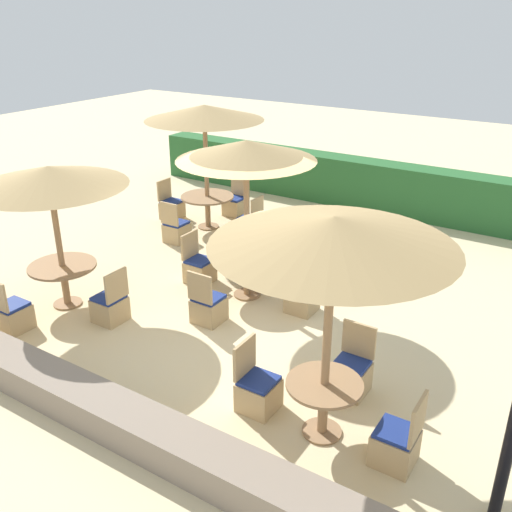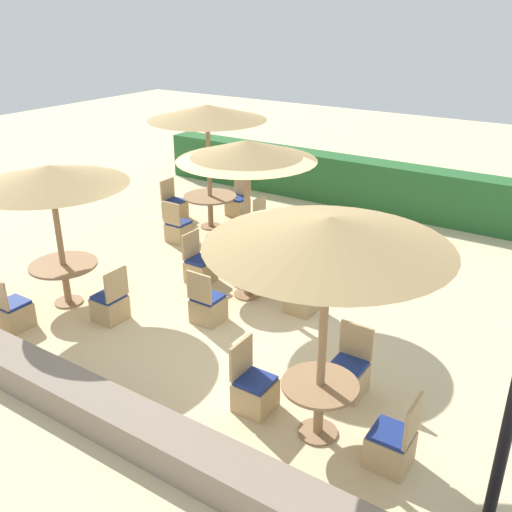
{
  "view_description": "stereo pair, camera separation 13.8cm",
  "coord_description": "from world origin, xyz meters",
  "views": [
    {
      "loc": [
        4.64,
        -6.68,
        4.71
      ],
      "look_at": [
        0.0,
        0.6,
        0.9
      ],
      "focal_mm": 40.0,
      "sensor_mm": 36.0,
      "label": 1
    },
    {
      "loc": [
        4.75,
        -6.61,
        4.71
      ],
      "look_at": [
        0.0,
        0.6,
        0.9
      ],
      "focal_mm": 40.0,
      "sensor_mm": 36.0,
      "label": 2
    }
  ],
  "objects": [
    {
      "name": "round_table_front_left",
      "position": [
        -2.73,
        -1.14,
        0.59
      ],
      "size": [
        1.12,
        1.12,
        0.74
      ],
      "color": "#93704C",
      "rests_on": "ground_plane"
    },
    {
      "name": "patio_chair_front_right_east",
      "position": [
        3.31,
        -1.69,
        0.26
      ],
      "size": [
        0.46,
        0.46,
        0.93
      ],
      "rotation": [
        0.0,
        0.0,
        1.57
      ],
      "color": "tan",
      "rests_on": "ground_plane"
    },
    {
      "name": "patio_chair_back_left_south",
      "position": [
        -2.97,
        2.06,
        0.26
      ],
      "size": [
        0.46,
        0.46,
        0.93
      ],
      "color": "tan",
      "rests_on": "ground_plane"
    },
    {
      "name": "patio_chair_back_left_east",
      "position": [
        -1.8,
        3.17,
        0.26
      ],
      "size": [
        0.46,
        0.46,
        0.93
      ],
      "rotation": [
        0.0,
        0.0,
        1.57
      ],
      "color": "tan",
      "rests_on": "ground_plane"
    },
    {
      "name": "patio_chair_back_left_west",
      "position": [
        -4.02,
        3.14,
        0.26
      ],
      "size": [
        0.46,
        0.46,
        0.93
      ],
      "rotation": [
        0.0,
        0.0,
        -1.57
      ],
      "color": "tan",
      "rests_on": "ground_plane"
    },
    {
      "name": "patio_chair_center_north",
      "position": [
        -0.28,
        1.9,
        0.26
      ],
      "size": [
        0.46,
        0.46,
        0.93
      ],
      "rotation": [
        0.0,
        0.0,
        3.14
      ],
      "color": "tan",
      "rests_on": "ground_plane"
    },
    {
      "name": "ground_plane",
      "position": [
        0.0,
        0.0,
        0.0
      ],
      "size": [
        40.0,
        40.0,
        0.0
      ],
      "primitive_type": "plane",
      "color": "beige"
    },
    {
      "name": "patio_chair_back_left_north",
      "position": [
        -2.88,
        4.17,
        0.26
      ],
      "size": [
        0.46,
        0.46,
        0.93
      ],
      "rotation": [
        0.0,
        0.0,
        3.14
      ],
      "color": "tan",
      "rests_on": "ground_plane"
    },
    {
      "name": "round_table_back_left",
      "position": [
        -2.92,
        3.13,
        0.62
      ],
      "size": [
        1.2,
        1.2,
        0.76
      ],
      "color": "#93704C",
      "rests_on": "ground_plane"
    },
    {
      "name": "parasol_front_left",
      "position": [
        -2.73,
        -1.14,
        2.25
      ],
      "size": [
        2.46,
        2.46,
        2.43
      ],
      "color": "#93704C",
      "rests_on": "ground_plane"
    },
    {
      "name": "parasol_back_left",
      "position": [
        -2.92,
        3.13,
        2.6
      ],
      "size": [
        2.57,
        2.57,
        2.78
      ],
      "color": "#93704C",
      "rests_on": "ground_plane"
    },
    {
      "name": "patio_chair_front_left_east",
      "position": [
        -1.67,
        -1.14,
        0.26
      ],
      "size": [
        0.46,
        0.46,
        0.93
      ],
      "rotation": [
        0.0,
        0.0,
        1.57
      ],
      "color": "tan",
      "rests_on": "ground_plane"
    },
    {
      "name": "patio_chair_center_east",
      "position": [
        0.8,
        0.81,
        0.26
      ],
      "size": [
        0.46,
        0.46,
        0.93
      ],
      "rotation": [
        0.0,
        0.0,
        1.57
      ],
      "color": "tan",
      "rests_on": "ground_plane"
    },
    {
      "name": "patio_chair_front_right_west",
      "position": [
        1.5,
        -1.72,
        0.26
      ],
      "size": [
        0.46,
        0.46,
        0.93
      ],
      "rotation": [
        0.0,
        0.0,
        -1.57
      ],
      "color": "tan",
      "rests_on": "ground_plane"
    },
    {
      "name": "parasol_center",
      "position": [
        -0.31,
        0.79,
        2.58
      ],
      "size": [
        2.28,
        2.28,
        2.76
      ],
      "color": "#93704C",
      "rests_on": "ground_plane"
    },
    {
      "name": "parasol_front_right",
      "position": [
        2.39,
        -1.69,
        2.58
      ],
      "size": [
        2.62,
        2.62,
        2.76
      ],
      "color": "#93704C",
      "rests_on": "ground_plane"
    },
    {
      "name": "round_table_center",
      "position": [
        -0.31,
        0.79,
        0.58
      ],
      "size": [
        1.2,
        1.2,
        0.71
      ],
      "color": "#93704C",
      "rests_on": "ground_plane"
    },
    {
      "name": "hedge_row",
      "position": [
        0.0,
        6.38,
        0.6
      ],
      "size": [
        13.0,
        0.7,
        1.21
      ],
      "primitive_type": "cube",
      "color": "#28602D",
      "rests_on": "ground_plane"
    },
    {
      "name": "patio_chair_center_west",
      "position": [
        -1.36,
        0.78,
        0.26
      ],
      "size": [
        0.46,
        0.46,
        0.93
      ],
      "rotation": [
        0.0,
        0.0,
        -1.57
      ],
      "color": "tan",
      "rests_on": "ground_plane"
    },
    {
      "name": "round_table_front_right",
      "position": [
        2.39,
        -1.69,
        0.53
      ],
      "size": [
        0.9,
        0.9,
        0.72
      ],
      "color": "#93704C",
      "rests_on": "ground_plane"
    },
    {
      "name": "patio_chair_front_right_north",
      "position": [
        2.34,
        -0.75,
        0.26
      ],
      "size": [
        0.46,
        0.46,
        0.93
      ],
      "rotation": [
        0.0,
        0.0,
        3.14
      ],
      "color": "tan",
      "rests_on": "ground_plane"
    },
    {
      "name": "patio_chair_center_south",
      "position": [
        -0.33,
        -0.31,
        0.26
      ],
      "size": [
        0.46,
        0.46,
        0.93
      ],
      "color": "tan",
      "rests_on": "ground_plane"
    },
    {
      "name": "stone_border",
      "position": [
        0.0,
        -3.0,
        0.22
      ],
      "size": [
        10.0,
        0.56,
        0.43
      ],
      "primitive_type": "cube",
      "color": "gray",
      "rests_on": "ground_plane"
    },
    {
      "name": "patio_chair_front_left_south",
      "position": [
        -2.78,
        -2.16,
        0.26
      ],
      "size": [
        0.46,
        0.46,
        0.93
      ],
      "color": "tan",
      "rests_on": "ground_plane"
    }
  ]
}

